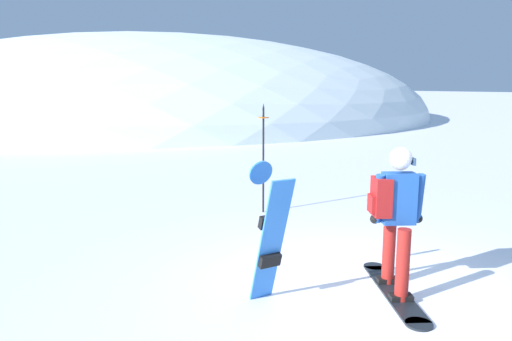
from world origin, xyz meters
TOP-DOWN VIEW (x-y plane):
  - ground_plane at (0.00, 0.00)m, footprint 300.00×300.00m
  - ridge_peak_main at (7.94, 30.94)m, footprint 40.69×36.62m
  - snowboarder_main at (0.20, -0.24)m, footprint 0.99×1.67m
  - spare_snowboard at (-1.18, 0.23)m, footprint 0.28×0.53m
  - piste_marker_near at (0.75, 3.62)m, footprint 0.20×0.20m

SIDE VIEW (x-z plane):
  - ground_plane at x=0.00m, z-range 0.00..0.00m
  - ridge_peak_main at x=7.94m, z-range -5.92..5.92m
  - spare_snowboard at x=-1.18m, z-range 0.01..1.60m
  - snowboarder_main at x=0.20m, z-range 0.06..1.78m
  - piste_marker_near at x=0.75m, z-range 0.14..2.20m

